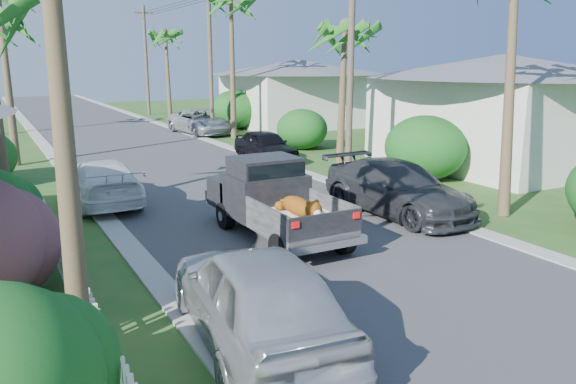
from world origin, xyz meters
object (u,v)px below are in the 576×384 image
house_right_near (500,114)px  house_right_far (299,95)px  palm_r_b (344,26)px  utility_pole_b (351,59)px  parked_car_rd (201,122)px  utility_pole_c (210,60)px  parked_car_rm (397,189)px  utility_pole_d (146,60)px  parked_car_lf (101,182)px  palm_r_d (166,32)px  pickup_truck (270,198)px  parked_car_rf (266,146)px  parked_car_ln (256,296)px

house_right_near → house_right_far: house_right_near is taller
palm_r_b → utility_pole_b: 2.61m
parked_car_rd → utility_pole_c: utility_pole_c is taller
parked_car_rm → utility_pole_d: size_ratio=0.60×
house_right_near → utility_pole_c: 17.79m
parked_car_lf → palm_r_b: size_ratio=0.69×
palm_r_d → utility_pole_c: 12.22m
utility_pole_b → utility_pole_c: (0.00, 15.00, 0.00)m
parked_car_rd → palm_r_d: palm_r_d is taller
palm_r_d → pickup_truck: bearing=-102.5°
utility_pole_d → parked_car_rm: bearing=-93.2°
parked_car_rf → house_right_near: bearing=-33.0°
utility_pole_b → parked_car_lf: bearing=179.6°
parked_car_rf → palm_r_d: palm_r_d is taller
parked_car_rd → utility_pole_d: 15.05m
parked_car_rf → utility_pole_b: bearing=-73.5°
parked_car_rd → parked_car_lf: size_ratio=1.10×
parked_car_lf → utility_pole_c: (9.60, 14.93, 3.88)m
palm_r_d → house_right_far: 12.79m
pickup_truck → parked_car_rm: pickup_truck is taller
utility_pole_d → palm_r_d: bearing=-73.3°
parked_car_rf → utility_pole_c: (1.41, 10.40, 3.89)m
parked_car_ln → palm_r_b: size_ratio=0.69×
house_right_far → parked_car_rm: bearing=-112.7°
parked_car_rd → house_right_far: 8.26m
parked_car_rm → house_right_far: size_ratio=0.60×
house_right_near → parked_car_rd: bearing=115.9°
utility_pole_b → palm_r_d: bearing=88.1°
pickup_truck → parked_car_rd: pickup_truck is taller
utility_pole_c → house_right_far: bearing=15.1°
house_right_near → pickup_truck: bearing=-161.9°
parked_car_lf → house_right_far: house_right_far is taller
parked_car_rd → house_right_far: bearing=4.1°
palm_r_d → utility_pole_c: size_ratio=0.89×
palm_r_b → parked_car_ln: bearing=-128.7°
utility_pole_d → parked_car_lf: bearing=-107.8°
parked_car_ln → house_right_far: bearing=-114.0°
house_right_near → utility_pole_b: bearing=172.3°
pickup_truck → parked_car_ln: bearing=-119.0°
palm_r_b → utility_pole_c: size_ratio=0.80×
parked_car_rf → palm_r_d: size_ratio=0.52×
parked_car_rd → parked_car_ln: (-8.60, -26.18, 0.08)m
utility_pole_c → pickup_truck: bearing=-107.1°
house_right_far → utility_pole_b: utility_pole_b is taller
parked_car_rd → parked_car_rf: bearing=-101.0°
parked_car_rf → palm_r_d: (2.31, 22.40, 6.03)m
parked_car_rm → utility_pole_c: 20.93m
house_right_far → pickup_truck: bearing=-121.4°
house_right_near → house_right_far: (0.00, 18.00, -0.10)m
parked_car_rm → parked_car_lf: size_ratio=1.09×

